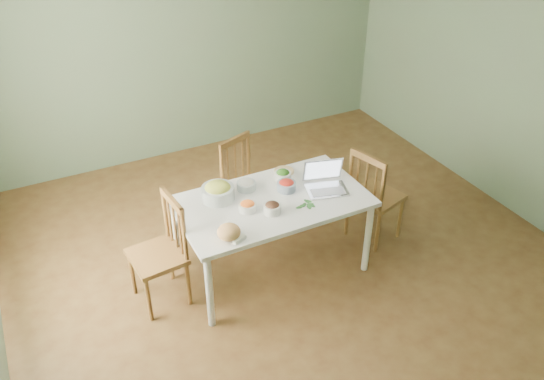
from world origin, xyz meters
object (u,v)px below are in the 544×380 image
chair_right (376,194)px  bread_boule (229,232)px  chair_far (249,186)px  laptop (327,179)px  bowl_squash (218,191)px  chair_left (156,254)px  dining_table (272,235)px

chair_right → bread_boule: size_ratio=5.34×
chair_far → laptop: bearing=-83.0°
bread_boule → bowl_squash: size_ratio=0.66×
chair_far → bowl_squash: chair_far is taller
chair_far → chair_right: (1.02, -0.70, 0.02)m
chair_far → laptop: size_ratio=2.71×
chair_far → chair_right: 1.24m
chair_far → chair_left: (-1.12, -0.61, 0.02)m
chair_far → chair_right: size_ratio=0.96×
dining_table → chair_right: 1.12m
laptop → chair_right: bearing=23.5°
dining_table → chair_left: bearing=175.7°
chair_far → bread_boule: 1.24m
bread_boule → laptop: (1.03, 0.23, 0.06)m
chair_right → laptop: laptop is taller
chair_far → chair_left: 1.28m
bread_boule → laptop: bearing=12.5°
bread_boule → chair_far: bearing=58.2°
chair_right → laptop: size_ratio=2.81×
chair_left → chair_right: (2.15, -0.08, -0.00)m
dining_table → bowl_squash: bearing=151.8°
chair_left → bowl_squash: bearing=97.1°
chair_left → bowl_squash: 0.73m
dining_table → bowl_squash: size_ratio=5.81×
bowl_squash → chair_left: bearing=-167.3°
dining_table → bowl_squash: (-0.40, 0.22, 0.46)m
chair_far → laptop: (0.40, -0.78, 0.41)m
chair_far → laptop: laptop is taller
chair_left → chair_right: 2.15m
chair_left → bread_boule: size_ratio=5.34×
chair_left → bread_boule: bearing=45.5°
dining_table → laptop: size_ratio=4.65×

